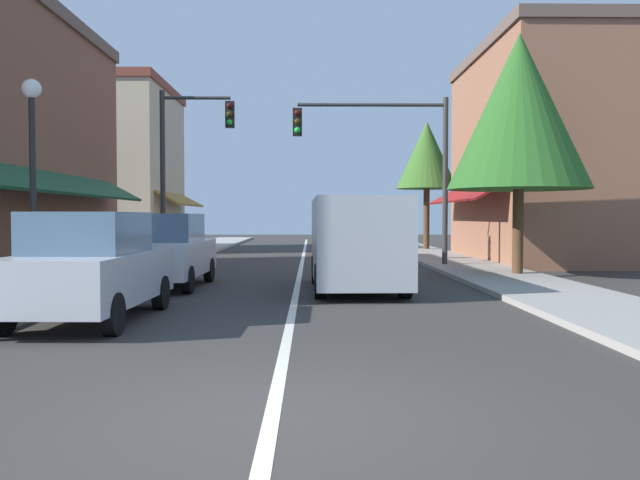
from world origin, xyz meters
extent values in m
plane|color=#33302D|center=(0.00, 18.00, 0.00)|extent=(80.00, 80.00, 0.00)
cube|color=#A39E99|center=(-5.50, 18.00, 0.06)|extent=(2.60, 56.00, 0.12)
cube|color=gray|center=(5.50, 18.00, 0.06)|extent=(2.60, 56.00, 0.12)
cube|color=silver|center=(0.00, 18.00, 0.00)|extent=(0.14, 52.00, 0.01)
cube|color=slate|center=(-6.86, 12.00, 1.40)|extent=(0.08, 10.64, 1.80)
cube|color=#194C2D|center=(-6.25, 12.00, 2.60)|extent=(1.27, 11.76, 0.73)
cube|color=slate|center=(-6.86, 15.08, 5.27)|extent=(0.08, 1.10, 1.30)
cube|color=#8E5B42|center=(9.07, 20.00, 3.91)|extent=(4.54, 10.00, 7.83)
cube|color=brown|center=(9.07, 20.00, 8.03)|extent=(4.74, 10.20, 0.40)
cube|color=slate|center=(6.86, 20.00, 1.40)|extent=(0.08, 7.60, 1.80)
cube|color=maroon|center=(6.25, 20.00, 2.60)|extent=(1.27, 8.40, 0.73)
cube|color=slate|center=(6.86, 17.80, 5.64)|extent=(0.08, 1.10, 1.30)
cube|color=slate|center=(6.86, 22.20, 5.64)|extent=(0.08, 1.10, 1.30)
cube|color=#BCAD8E|center=(-8.97, 28.00, 3.94)|extent=(4.34, 8.00, 7.89)
cube|color=brown|center=(-8.97, 28.00, 8.09)|extent=(4.54, 8.20, 0.40)
cube|color=slate|center=(-6.86, 28.00, 1.40)|extent=(0.08, 6.08, 1.80)
cube|color=olive|center=(-6.25, 28.00, 2.60)|extent=(1.27, 6.72, 0.73)
cube|color=slate|center=(-6.86, 26.24, 5.68)|extent=(0.08, 1.10, 1.30)
cube|color=slate|center=(-6.86, 29.76, 5.68)|extent=(0.08, 1.10, 1.30)
cube|color=#B7BABF|center=(-3.24, 5.27, 0.71)|extent=(1.82, 4.14, 0.80)
cube|color=slate|center=(-3.25, 5.17, 1.44)|extent=(1.57, 2.04, 0.66)
cylinder|color=black|center=(-4.00, 6.64, 0.31)|extent=(0.22, 0.62, 0.62)
cylinder|color=black|center=(-2.42, 6.60, 0.31)|extent=(0.22, 0.62, 0.62)
cylinder|color=black|center=(-4.07, 3.94, 0.31)|extent=(0.22, 0.62, 0.62)
cylinder|color=black|center=(-2.49, 3.90, 0.31)|extent=(0.22, 0.62, 0.62)
cube|color=silver|center=(-3.14, 10.44, 0.71)|extent=(1.80, 4.13, 0.80)
cube|color=slate|center=(-3.15, 10.34, 1.44)|extent=(1.56, 2.03, 0.66)
cylinder|color=black|center=(-3.91, 11.80, 0.31)|extent=(0.21, 0.62, 0.62)
cylinder|color=black|center=(-2.33, 11.77, 0.31)|extent=(0.21, 0.62, 0.62)
cylinder|color=black|center=(-3.96, 9.10, 0.31)|extent=(0.21, 0.62, 0.62)
cylinder|color=black|center=(-2.38, 9.07, 0.31)|extent=(0.21, 0.62, 0.62)
cube|color=#B2B7BC|center=(1.38, 9.75, 1.17)|extent=(2.05, 5.03, 1.90)
cube|color=slate|center=(1.34, 12.15, 1.59)|extent=(1.73, 0.30, 0.84)
cube|color=black|center=(1.33, 12.33, 0.48)|extent=(1.87, 0.23, 0.24)
cylinder|color=black|center=(0.47, 11.28, 0.36)|extent=(0.25, 0.72, 0.72)
cylinder|color=black|center=(2.23, 11.32, 0.36)|extent=(0.25, 0.72, 0.72)
cylinder|color=black|center=(0.53, 8.18, 0.36)|extent=(0.25, 0.72, 0.72)
cylinder|color=black|center=(2.29, 8.22, 0.36)|extent=(0.25, 0.72, 0.72)
cylinder|color=#333333|center=(4.80, 16.51, 2.83)|extent=(0.18, 0.18, 5.65)
cylinder|color=#333333|center=(2.34, 16.51, 5.40)|extent=(4.91, 0.12, 0.12)
cube|color=black|center=(-0.11, 16.33, 4.80)|extent=(0.30, 0.24, 0.90)
sphere|color=#420F0F|center=(-0.11, 16.20, 5.08)|extent=(0.20, 0.20, 0.20)
sphere|color=#3D2D0C|center=(-0.11, 16.20, 4.80)|extent=(0.20, 0.20, 0.20)
sphere|color=green|center=(-0.11, 16.20, 4.52)|extent=(0.20, 0.20, 0.20)
cylinder|color=#333333|center=(-4.80, 17.55, 3.03)|extent=(0.18, 0.18, 6.05)
cylinder|color=#333333|center=(-3.62, 17.55, 5.80)|extent=(2.35, 0.12, 0.12)
cube|color=black|center=(-2.45, 17.37, 5.20)|extent=(0.30, 0.24, 0.90)
sphere|color=#420F0F|center=(-2.45, 17.24, 5.48)|extent=(0.20, 0.20, 0.20)
sphere|color=#3D2D0C|center=(-2.45, 17.24, 5.20)|extent=(0.20, 0.20, 0.20)
sphere|color=green|center=(-2.45, 17.24, 4.92)|extent=(0.20, 0.20, 0.20)
cylinder|color=black|center=(-4.96, 7.20, 1.97)|extent=(0.12, 0.12, 3.94)
sphere|color=white|center=(-4.96, 7.20, 4.12)|extent=(0.36, 0.36, 0.36)
cylinder|color=#4C331E|center=(6.10, 12.87, 1.52)|extent=(0.30, 0.30, 3.05)
cone|color=#285B21|center=(6.10, 12.87, 4.62)|extent=(3.93, 3.93, 4.32)
cylinder|color=#4C331E|center=(6.05, 27.21, 1.77)|extent=(0.30, 0.30, 3.54)
cone|color=#386626|center=(6.05, 27.21, 4.75)|extent=(3.02, 3.02, 3.32)
camera|label=1|loc=(0.33, -5.50, 1.69)|focal=37.22mm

